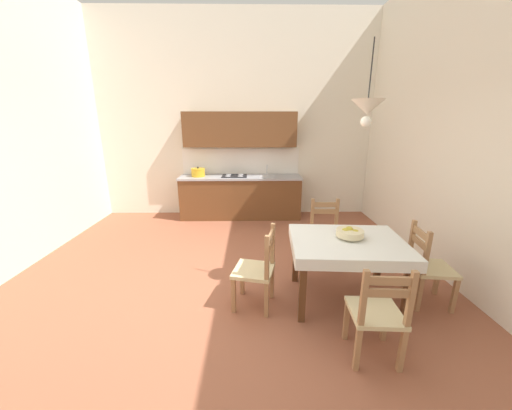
# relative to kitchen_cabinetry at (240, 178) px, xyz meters

# --- Properties ---
(ground_plane) EXTENTS (6.34, 7.09, 0.10)m
(ground_plane) POSITION_rel_kitchen_cabinetry_xyz_m (-0.09, -2.97, -0.91)
(ground_plane) COLOR #99563D
(wall_back) EXTENTS (6.34, 0.12, 4.15)m
(wall_back) POSITION_rel_kitchen_cabinetry_xyz_m (-0.09, 0.33, 1.22)
(wall_back) COLOR silver
(wall_back) RESTS_ON ground_plane
(wall_right) EXTENTS (0.12, 7.09, 4.15)m
(wall_right) POSITION_rel_kitchen_cabinetry_xyz_m (2.84, -2.97, 1.22)
(wall_right) COLOR silver
(wall_right) RESTS_ON ground_plane
(kitchen_cabinetry) EXTENTS (2.55, 0.63, 2.20)m
(kitchen_cabinetry) POSITION_rel_kitchen_cabinetry_xyz_m (0.00, 0.00, 0.00)
(kitchen_cabinetry) COLOR brown
(kitchen_cabinetry) RESTS_ON ground_plane
(dining_table) EXTENTS (1.29, 1.05, 0.75)m
(dining_table) POSITION_rel_kitchen_cabinetry_xyz_m (1.30, -3.12, -0.24)
(dining_table) COLOR #56331C
(dining_table) RESTS_ON ground_plane
(dining_chair_kitchen_side) EXTENTS (0.43, 0.43, 0.93)m
(dining_chair_kitchen_side) POSITION_rel_kitchen_cabinetry_xyz_m (1.31, -2.17, -0.41)
(dining_chair_kitchen_side) COLOR #D1BC89
(dining_chair_kitchen_side) RESTS_ON ground_plane
(dining_chair_camera_side) EXTENTS (0.44, 0.44, 0.93)m
(dining_chair_camera_side) POSITION_rel_kitchen_cabinetry_xyz_m (1.30, -3.98, -0.41)
(dining_chair_camera_side) COLOR #D1BC89
(dining_chair_camera_side) RESTS_ON ground_plane
(dining_chair_window_side) EXTENTS (0.46, 0.46, 0.93)m
(dining_chair_window_side) POSITION_rel_kitchen_cabinetry_xyz_m (2.21, -3.18, -0.41)
(dining_chair_window_side) COLOR #D1BC89
(dining_chair_window_side) RESTS_ON ground_plane
(dining_chair_tv_side) EXTENTS (0.51, 0.51, 0.93)m
(dining_chair_tv_side) POSITION_rel_kitchen_cabinetry_xyz_m (0.30, -3.21, -0.41)
(dining_chair_tv_side) COLOR #D1BC89
(dining_chair_tv_side) RESTS_ON ground_plane
(fruit_bowl) EXTENTS (0.30, 0.30, 0.12)m
(fruit_bowl) POSITION_rel_kitchen_cabinetry_xyz_m (1.34, -3.07, -0.04)
(fruit_bowl) COLOR beige
(fruit_bowl) RESTS_ON dining_table
(pendant_lamp) EXTENTS (0.32, 0.32, 0.80)m
(pendant_lamp) POSITION_rel_kitchen_cabinetry_xyz_m (1.38, -3.10, 1.28)
(pendant_lamp) COLOR black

